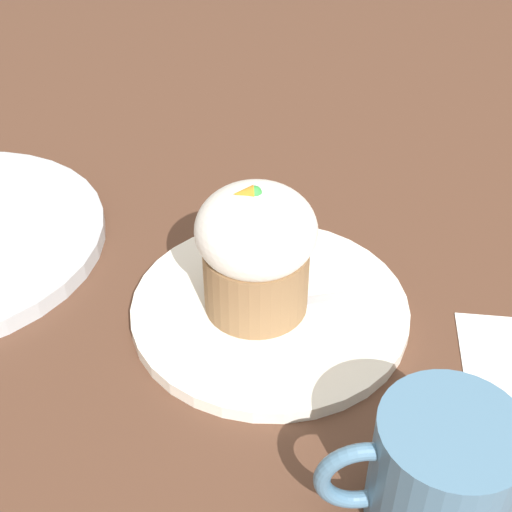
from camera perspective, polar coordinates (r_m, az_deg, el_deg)
ground_plane at (r=0.57m, az=1.11°, el=-4.64°), size 4.00×4.00×0.00m
dessert_plate at (r=0.57m, az=1.12°, el=-4.22°), size 0.22×0.22×0.01m
carrot_cake at (r=0.53m, az=-0.00°, el=0.57°), size 0.09×0.09×0.11m
spoon at (r=0.56m, az=3.42°, el=-3.61°), size 0.12×0.03×0.01m
coffee_cup at (r=0.44m, az=14.40°, el=-16.35°), size 0.12×0.08×0.08m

